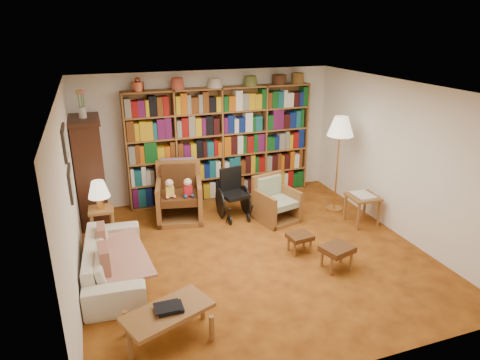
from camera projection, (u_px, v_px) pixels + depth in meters
name	position (u px, v px, depth m)	size (l,w,h in m)	color
floor	(254.00, 253.00, 6.58)	(5.00, 5.00, 0.00)	#A35919
ceiling	(256.00, 89.00, 5.71)	(5.00, 5.00, 0.00)	white
wall_back	(209.00, 136.00, 8.36)	(5.00, 5.00, 0.00)	white
wall_front	(353.00, 263.00, 3.93)	(5.00, 5.00, 0.00)	white
wall_left	(70.00, 199.00, 5.37)	(5.00, 5.00, 0.00)	white
wall_right	(399.00, 159.00, 6.92)	(5.00, 5.00, 0.00)	white
bookshelf	(221.00, 141.00, 8.30)	(3.60, 0.30, 2.42)	brown
curio_cabinet	(90.00, 170.00, 7.32)	(0.50, 0.95, 2.40)	#3E1C11
framed_pictures	(68.00, 163.00, 5.51)	(0.03, 0.52, 0.97)	black
sofa	(114.00, 260.00, 5.86)	(0.74, 1.90, 0.56)	beige
sofa_throw	(118.00, 258.00, 5.86)	(0.75, 1.41, 0.04)	beige
cushion_left	(102.00, 238.00, 6.07)	(0.11, 0.34, 0.34)	maroon
cushion_right	(105.00, 263.00, 5.45)	(0.12, 0.38, 0.38)	maroon
side_table_lamp	(102.00, 218.00, 6.77)	(0.40, 0.40, 0.59)	brown
table_lamp	(99.00, 190.00, 6.60)	(0.34, 0.34, 0.46)	gold
armchair_leather	(178.00, 195.00, 7.68)	(0.96, 0.99, 1.02)	brown
armchair_sage	(275.00, 203.00, 7.63)	(0.80, 0.81, 0.80)	brown
wheelchair	(233.00, 195.00, 7.73)	(0.51, 0.71, 0.88)	black
floor_lamp	(340.00, 130.00, 7.57)	(0.47, 0.47, 1.78)	gold
side_table_papers	(363.00, 200.00, 7.40)	(0.52, 0.52, 0.55)	brown
footstool_a	(300.00, 238.00, 6.52)	(0.38, 0.34, 0.30)	#502C15
footstool_b	(337.00, 250.00, 6.06)	(0.51, 0.46, 0.36)	#502C15
coffee_table	(168.00, 314.00, 4.71)	(1.08, 0.81, 0.42)	brown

